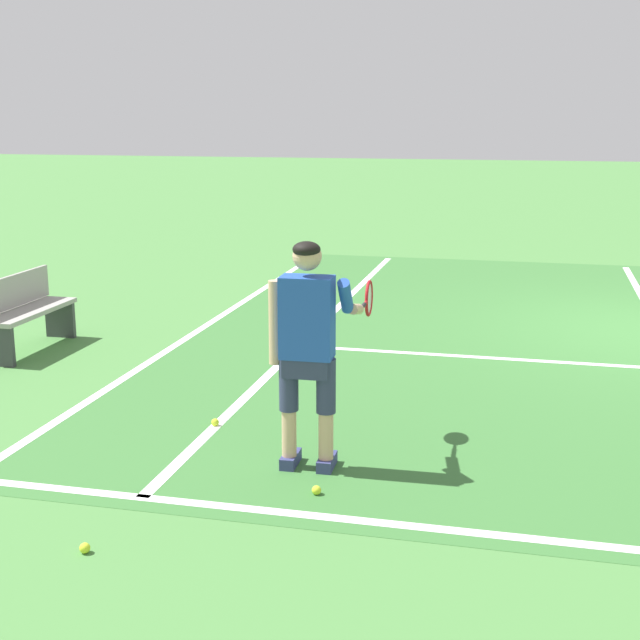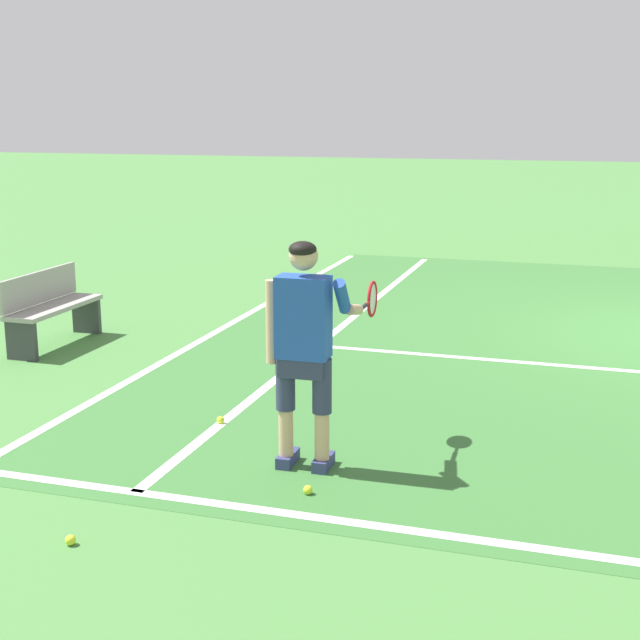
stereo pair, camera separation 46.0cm
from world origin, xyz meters
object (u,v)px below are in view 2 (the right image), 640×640
Objects in this scene: tennis_ball_by_baseline at (308,490)px; courtside_bench at (50,307)px; tennis_player at (306,339)px; tennis_ball_mid_court at (70,540)px; tennis_ball_near_feet at (220,420)px.

courtside_bench reaches higher than tennis_ball_by_baseline.
tennis_player is 2.13m from tennis_ball_mid_court.
courtside_bench reaches higher than tennis_ball_mid_court.
tennis_player is 25.95× the size of tennis_ball_by_baseline.
tennis_ball_mid_court is 5.08m from courtside_bench.
tennis_player is at bearing -33.03° from courtside_bench.
courtside_bench is (-3.89, 2.53, -0.54)m from tennis_player.
tennis_ball_near_feet is 0.05× the size of courtside_bench.
tennis_ball_by_baseline is at bearing -44.63° from tennis_ball_near_feet.
tennis_player is 1.54m from tennis_ball_near_feet.
tennis_player reaches higher than tennis_ball_by_baseline.
tennis_player reaches higher than courtside_bench.
courtside_bench is at bearing 146.97° from tennis_player.
tennis_player is at bearing 109.86° from tennis_ball_by_baseline.
tennis_player reaches higher than tennis_ball_mid_court.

